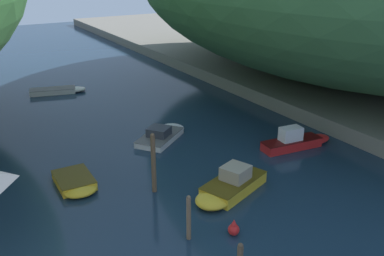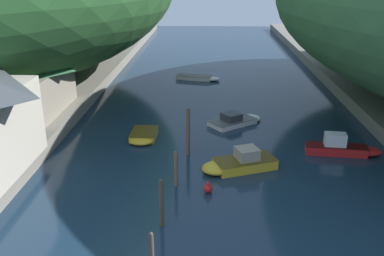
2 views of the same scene
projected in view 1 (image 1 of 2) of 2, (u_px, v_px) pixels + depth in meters
water_surface at (125, 127)px, 35.32m from camera, size 130.00×130.00×0.00m
right_bank at (332, 80)px, 46.48m from camera, size 22.00×120.00×1.22m
boat_red_skiff at (76, 183)px, 25.84m from camera, size 2.14×3.69×0.56m
boat_white_cruiser at (163, 134)px, 32.92m from camera, size 5.42×4.81×1.11m
boat_near_quay at (229, 187)px, 25.05m from camera, size 5.73×3.76×1.54m
boat_small_dinghy at (60, 90)px, 44.09m from camera, size 5.79×2.93×0.53m
boat_cabin_cruiser at (298, 141)px, 31.29m from camera, size 5.79×1.92×1.66m
mooring_post_middle at (189, 217)px, 20.75m from camera, size 0.23×0.23×2.45m
mooring_post_fourth at (154, 163)px, 24.82m from camera, size 0.28×0.28×3.75m
channel_buoy_near at (234, 229)px, 21.38m from camera, size 0.59×0.59×0.89m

